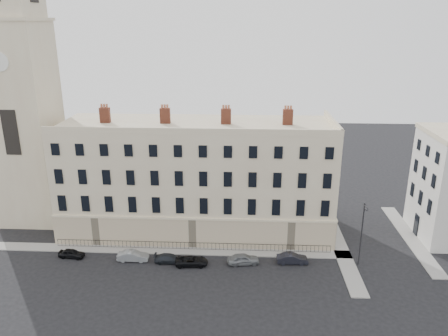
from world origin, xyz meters
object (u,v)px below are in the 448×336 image
Objects in this scene: car_b at (133,256)px; car_e at (243,259)px; streetlamp at (362,232)px; car_d at (192,261)px; car_c at (169,258)px; car_f at (292,259)px; car_a at (72,253)px.

car_e is at bearing -91.44° from car_b.
streetlamp reaches higher than car_e.
car_b is 7.30m from car_d.
car_c is at bearing 81.41° from car_e.
car_c is 14.85m from car_f.
car_b reaches higher than car_a.
car_e is (6.17, 0.58, 0.11)m from car_d.
car_b is at bearing -87.98° from car_a.
car_e reaches higher than car_d.
car_b is at bearing 89.16° from car_f.
car_e reaches higher than car_c.
car_d is 6.20m from car_e.
car_b is (7.78, -0.36, 0.07)m from car_a.
car_e is 0.48× the size of streetlamp.
car_b reaches higher than car_c.
car_f is (12.09, 1.05, 0.07)m from car_d.
car_c is (4.51, -0.21, -0.09)m from car_b.
car_a and car_d have the same top height.
car_f is at bearing -89.43° from car_c.
car_b is at bearing 172.52° from streetlamp.
car_c is at bearing 75.27° from car_d.
car_e is at bearing -90.95° from car_c.
car_b is 4.51m from car_c.
car_a is at bearing 88.09° from car_f.
car_f reaches higher than car_d.
streetlamp is (7.89, -0.06, 3.83)m from car_f.
car_e reaches higher than car_b.
car_f is 8.77m from streetlamp.
car_b is 13.44m from car_e.
streetlamp reaches higher than car_a.
car_b is at bearing 79.67° from car_d.
car_e is 5.93m from car_f.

